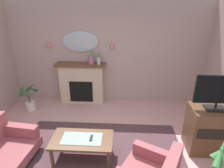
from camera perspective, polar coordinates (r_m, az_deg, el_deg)
wall_back at (r=5.33m, az=-1.20°, el=8.93°), size 6.28×0.10×2.76m
patterned_rug at (r=3.79m, az=-4.20°, el=-21.92°), size 3.20×2.40×0.01m
fireplace at (r=5.48m, az=-8.93°, el=0.14°), size 1.36×0.36×1.16m
mantel_vase_left at (r=5.16m, az=-6.22°, el=7.67°), size 0.13×0.13×0.38m
mantel_vase_centre at (r=5.12m, az=-4.00°, el=7.81°), size 0.10×0.10×0.35m
wall_mirror at (r=5.29m, az=-9.38°, el=12.19°), size 0.96×0.06×0.56m
wall_sconce_left at (r=5.50m, az=-18.31°, el=11.23°), size 0.14×0.14×0.14m
wall_sconce_right at (r=5.13m, az=0.03°, el=11.60°), size 0.14×0.14×0.14m
coffee_table at (r=3.64m, az=-8.85°, el=-16.40°), size 1.10×0.60×0.45m
tv_remote at (r=3.58m, az=-6.18°, el=-15.63°), size 0.04×0.16×0.02m
tv_cabinet at (r=4.20m, az=26.89°, el=-11.83°), size 0.80×0.57×0.90m
tv_flatscreen at (r=3.82m, az=29.12°, el=-2.06°), size 0.84×0.24×0.65m
potted_plant_small_fern at (r=5.56m, az=-23.31°, el=-3.83°), size 0.40×0.41×0.76m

